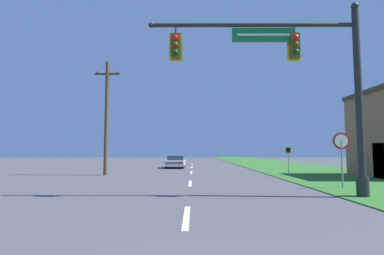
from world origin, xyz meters
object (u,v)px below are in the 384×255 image
(signal_mast, at_px, (306,78))
(utility_pole_near, at_px, (106,116))
(car_ahead, at_px, (176,162))
(route_sign_post, at_px, (288,154))
(stop_sign, at_px, (341,147))

(signal_mast, bearing_deg, utility_pole_near, 136.07)
(car_ahead, height_order, utility_pole_near, utility_pole_near)
(signal_mast, relative_size, route_sign_post, 4.02)
(stop_sign, bearing_deg, signal_mast, -133.88)
(utility_pole_near, bearing_deg, signal_mast, -43.93)
(route_sign_post, bearing_deg, signal_mast, -103.36)
(stop_sign, distance_m, utility_pole_near, 15.21)
(car_ahead, distance_m, utility_pole_near, 11.00)
(utility_pole_near, bearing_deg, stop_sign, -29.85)
(signal_mast, relative_size, stop_sign, 3.26)
(route_sign_post, bearing_deg, utility_pole_near, 177.02)
(signal_mast, distance_m, car_ahead, 20.78)
(route_sign_post, xyz_separation_m, utility_pole_near, (-12.74, 0.66, 2.71))
(stop_sign, bearing_deg, car_ahead, 117.03)
(route_sign_post, height_order, utility_pole_near, utility_pole_near)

